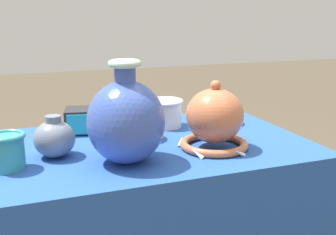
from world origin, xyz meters
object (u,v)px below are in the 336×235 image
Objects in this scene: cup_wide_teal at (7,150)px; jar_round_charcoal at (137,121)px; vase_tall_bulbous at (126,121)px; mosaic_tile_box at (88,120)px; jar_round_slate at (54,138)px; vase_dome_bell at (215,121)px; cup_wide_ivory at (165,112)px; bowl_shallow_porcelain at (221,115)px.

jar_round_charcoal is at bearing 20.05° from cup_wide_teal.
mosaic_tile_box is (-0.04, 0.31, -0.07)m from vase_tall_bulbous.
vase_dome_bell is at bearing -10.92° from jar_round_slate.
vase_tall_bulbous is 0.32m from mosaic_tile_box.
vase_tall_bulbous is 2.14× the size of cup_wide_ivory.
jar_round_charcoal reaches higher than bowl_shallow_porcelain.
bowl_shallow_porcelain is at bearing 14.69° from jar_round_slate.
cup_wide_ivory is (0.25, -0.03, 0.01)m from mosaic_tile_box.
vase_dome_bell is at bearing -31.38° from mosaic_tile_box.
vase_dome_bell is 0.43m from jar_round_slate.
cup_wide_ivory is 0.96× the size of jar_round_charcoal.
jar_round_slate is at bearing -108.19° from mosaic_tile_box.
vase_tall_bulbous is 2.06× the size of jar_round_charcoal.
cup_wide_teal is (-0.54, 0.03, -0.03)m from vase_dome_bell.
cup_wide_teal is at bearing -154.51° from cup_wide_ivory.
vase_dome_bell is 1.84× the size of jar_round_slate.
vase_dome_bell is 1.63× the size of jar_round_charcoal.
mosaic_tile_box is at bearing 47.42° from cup_wide_teal.
jar_round_charcoal is at bearing -167.69° from bowl_shallow_porcelain.
jar_round_charcoal reaches higher than mosaic_tile_box.
vase_dome_bell is 0.54m from cup_wide_teal.
mosaic_tile_box is 1.25× the size of jar_round_charcoal.
jar_round_charcoal is (0.08, 0.18, -0.05)m from vase_tall_bulbous.
mosaic_tile_box is 0.35m from cup_wide_teal.
vase_tall_bulbous is at bearing -174.61° from vase_dome_bell.
cup_wide_ivory is (-0.19, 0.03, 0.02)m from bowl_shallow_porcelain.
vase_dome_bell reaches higher than jar_round_slate.
vase_dome_bell is 0.24m from jar_round_charcoal.
jar_round_slate is 0.26m from jar_round_charcoal.
vase_dome_bell is 0.27m from cup_wide_ivory.
vase_dome_bell is (0.26, 0.02, -0.03)m from vase_tall_bulbous.
cup_wide_ivory reaches higher than bowl_shallow_porcelain.
jar_round_slate is (-0.56, -0.15, 0.02)m from bowl_shallow_porcelain.
jar_round_slate is (-0.42, 0.08, -0.03)m from vase_dome_bell.
bowl_shallow_porcelain is 1.03× the size of jar_round_charcoal.
cup_wide_ivory is at bearing 25.49° from cup_wide_teal.
cup_wide_ivory is at bearing 170.77° from bowl_shallow_porcelain.
vase_tall_bulbous is at bearing -32.56° from jar_round_slate.
vase_tall_bulbous is 2.33× the size of jar_round_slate.
cup_wide_teal is (-0.28, 0.05, -0.06)m from vase_tall_bulbous.
vase_tall_bulbous is 0.26m from vase_dome_bell.
jar_round_slate is at bearing 169.08° from vase_dome_bell.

